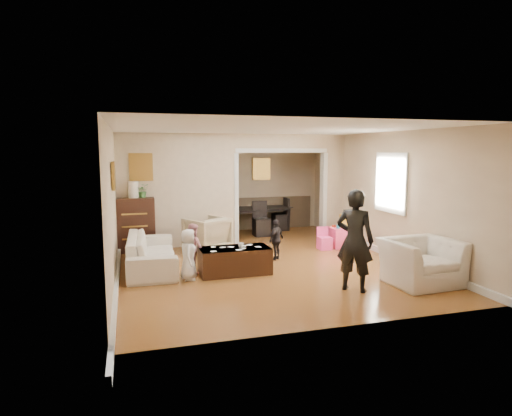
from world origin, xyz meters
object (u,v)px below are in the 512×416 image
object	(u,v)px
sofa	(152,252)
armchair_back	(207,234)
coffee_cup	(241,245)
cyan_cup	(338,227)
play_table	(341,237)
child_toddler	(276,239)
child_kneel_a	(188,254)
adult_person	(355,240)
armchair_front	(421,262)
child_kneel_b	(193,248)
coffee_table	(235,261)
table_lamp	(133,190)
dresser	(135,225)
dining_table	(255,219)

from	to	relation	value
sofa	armchair_back	distance (m)	1.71
coffee_cup	cyan_cup	bearing A→B (deg)	28.24
play_table	child_toddler	distance (m)	1.93
coffee_cup	child_kneel_a	size ratio (longest dim) A/B	0.11
play_table	cyan_cup	size ratio (longest dim) A/B	5.88
coffee_cup	adult_person	size ratio (longest dim) A/B	0.06
armchair_front	child_toddler	bearing A→B (deg)	125.86
cyan_cup	child_kneel_b	xyz separation A→B (m)	(-3.45, -1.07, -0.04)
coffee_table	armchair_front	bearing A→B (deg)	-27.39
table_lamp	adult_person	size ratio (longest dim) A/B	0.22
sofa	adult_person	bearing A→B (deg)	-124.12
dresser	child_kneel_b	distance (m)	2.28
dining_table	child_kneel_b	distance (m)	4.20
dresser	adult_person	world-z (taller)	adult_person
child_kneel_a	child_toddler	xyz separation A→B (m)	(1.90, 0.90, -0.03)
sofa	armchair_front	world-z (taller)	armchair_front
armchair_back	adult_person	bearing A→B (deg)	88.88
table_lamp	child_toddler	bearing A→B (deg)	-30.15
armchair_back	armchair_front	world-z (taller)	armchair_back
table_lamp	child_kneel_b	world-z (taller)	table_lamp
armchair_back	adult_person	xyz separation A→B (m)	(1.76, -3.38, 0.43)
armchair_front	cyan_cup	bearing A→B (deg)	88.77
dresser	dining_table	distance (m)	3.55
sofa	armchair_back	xyz separation A→B (m)	(1.25, 1.16, 0.06)
coffee_table	cyan_cup	distance (m)	3.09
adult_person	child_kneel_a	size ratio (longest dim) A/B	1.84
play_table	cyan_cup	distance (m)	0.29
armchair_back	child_kneel_b	bearing A→B (deg)	43.05
dining_table	child_kneel_a	xyz separation A→B (m)	(-2.34, -4.03, 0.11)
armchair_front	table_lamp	world-z (taller)	table_lamp
armchair_back	dining_table	world-z (taller)	armchair_back
adult_person	child_kneel_a	xyz separation A→B (m)	(-2.44, 1.33, -0.37)
table_lamp	cyan_cup	distance (m)	4.64
adult_person	coffee_table	bearing A→B (deg)	1.54
coffee_table	coffee_cup	size ratio (longest dim) A/B	12.52
armchair_back	coffee_cup	size ratio (longest dim) A/B	8.31
armchair_back	cyan_cup	bearing A→B (deg)	141.18
coffee_table	child_toddler	distance (m)	1.30
armchair_back	child_toddler	world-z (taller)	child_toddler
dresser	cyan_cup	size ratio (longest dim) A/B	14.83
dining_table	coffee_table	bearing A→B (deg)	-123.71
sofa	coffee_cup	xyz separation A→B (m)	(1.52, -0.80, 0.20)
armchair_front	adult_person	world-z (taller)	adult_person
armchair_back	child_toddler	xyz separation A→B (m)	(1.22, -1.15, 0.04)
coffee_cup	cyan_cup	world-z (taller)	coffee_cup
dresser	coffee_table	xyz separation A→B (m)	(1.70, -2.35, -0.36)
coffee_cup	play_table	bearing A→B (deg)	28.18
armchair_back	dresser	size ratio (longest dim) A/B	0.70
sofa	dresser	size ratio (longest dim) A/B	1.85
cyan_cup	dining_table	distance (m)	2.81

